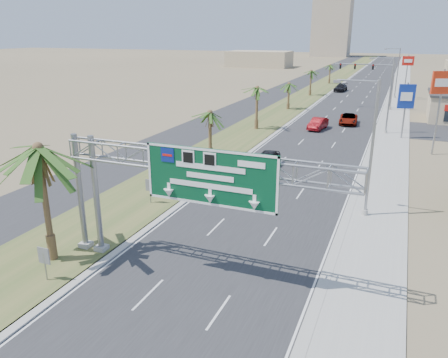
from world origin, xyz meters
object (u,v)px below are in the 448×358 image
car_mid_lane (318,124)px  pole_sign_red_near (442,88)px  sign_gantry (187,171)px  signal_mast (380,82)px  car_left_lane (267,160)px  pole_sign_red_far (408,65)px  palm_near (38,148)px  pole_sign_blue (406,98)px  car_far (341,88)px  car_right_lane (348,119)px

car_mid_lane → pole_sign_red_near: bearing=-24.0°
sign_gantry → signal_mast: (6.23, 62.05, -1.21)m
car_left_lane → pole_sign_red_near: pole_sign_red_near is taller
car_left_lane → pole_sign_red_far: size_ratio=0.56×
palm_near → signal_mast: size_ratio=0.81×
palm_near → pole_sign_blue: size_ratio=1.18×
car_left_lane → sign_gantry: bearing=-85.8°
car_mid_lane → pole_sign_blue: (11.02, -1.54, 4.34)m
sign_gantry → car_far: (-3.39, 84.98, -5.24)m
pole_sign_red_near → car_right_lane: bearing=127.8°
car_left_lane → pole_sign_red_far: pole_sign_red_far is taller
signal_mast → car_far: size_ratio=1.83×
car_mid_lane → palm_near: bearing=-93.3°
car_left_lane → car_right_lane: (4.85, 25.65, -0.07)m
car_left_lane → car_far: size_ratio=0.86×
signal_mast → car_far: (-9.62, 22.93, -4.03)m
signal_mast → pole_sign_red_near: 30.33m
palm_near → car_mid_lane: 44.38m
pole_sign_blue → car_left_lane: bearing=-123.5°
sign_gantry → car_right_lane: 47.18m
palm_near → car_left_lane: (6.35, 23.06, -6.10)m
car_far → pole_sign_blue: bearing=-67.9°
pole_sign_red_near → pole_sign_blue: bearing=115.5°
signal_mast → car_right_lane: (-3.17, -15.26, -4.09)m
palm_near → car_far: palm_near is taller
car_mid_lane → sign_gantry: bearing=-82.6°
pole_sign_red_near → pole_sign_blue: (-3.33, 7.00, -2.22)m
palm_near → sign_gantry: bearing=13.3°
signal_mast → car_mid_lane: size_ratio=2.10×
palm_near → car_left_lane: bearing=74.6°
car_right_lane → palm_near: bearing=-107.4°
car_mid_lane → pole_sign_red_near: (14.35, -8.54, 6.56)m
pole_sign_red_far → sign_gantry: bearing=-97.6°
palm_near → car_mid_lane: size_ratio=1.71×
pole_sign_blue → pole_sign_red_far: (-0.30, 36.99, 1.75)m
sign_gantry → pole_sign_red_far: size_ratio=1.92×
sign_gantry → car_right_lane: (3.06, 46.79, -5.30)m
signal_mast → car_far: 25.20m
car_right_lane → pole_sign_red_near: bearing=-56.6°
car_mid_lane → car_far: car_far is taller
signal_mast → pole_sign_blue: 22.66m
palm_near → pole_sign_blue: 45.78m
car_left_lane → car_far: car_left_lane is taller
signal_mast → sign_gantry: bearing=-95.7°
pole_sign_blue → palm_near: bearing=-114.2°
car_right_lane → car_far: 38.74m
pole_sign_red_near → pole_sign_red_far: (-3.63, 43.98, -0.47)m
sign_gantry → pole_sign_blue: 41.20m
pole_sign_red_near → car_left_lane: bearing=-143.4°
car_left_lane → car_mid_lane: bearing=85.5°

